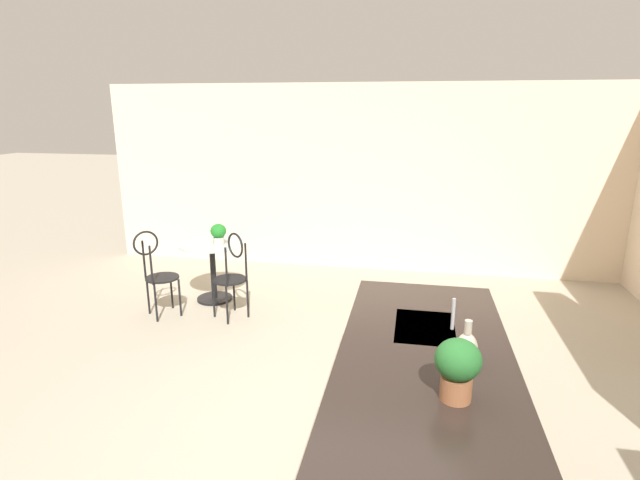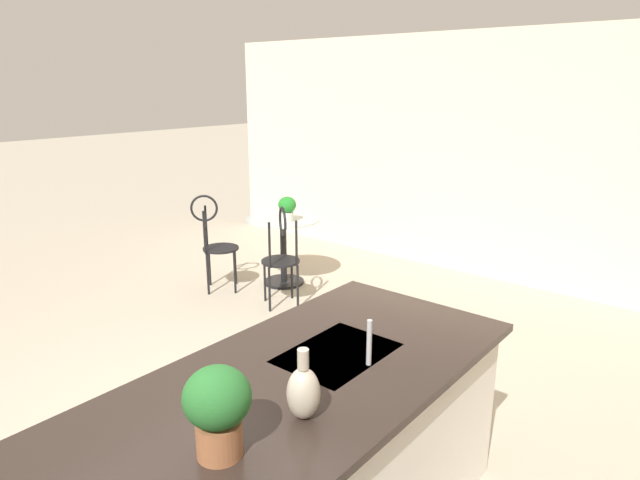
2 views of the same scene
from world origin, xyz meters
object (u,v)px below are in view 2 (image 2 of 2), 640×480
object	(u,v)px
chair_near_window	(215,238)
vase_on_counter	(303,392)
bistro_table	(283,245)
potted_plant_counter_near	(218,406)
chair_by_island	(281,252)
potted_plant_on_table	(287,207)

from	to	relation	value
chair_near_window	vase_on_counter	bearing A→B (deg)	54.95
bistro_table	chair_near_window	xyz separation A→B (m)	(0.60, -0.43, 0.13)
chair_near_window	potted_plant_counter_near	world-z (taller)	potted_plant_counter_near
chair_near_window	chair_by_island	world-z (taller)	same
potted_plant_counter_near	potted_plant_on_table	bearing A→B (deg)	-140.67
chair_by_island	potted_plant_counter_near	xyz separation A→B (m)	(2.68, 2.24, 0.54)
bistro_table	chair_near_window	distance (m)	0.75
bistro_table	potted_plant_on_table	world-z (taller)	potted_plant_on_table
bistro_table	potted_plant_on_table	xyz separation A→B (m)	(0.06, 0.12, 0.45)
bistro_table	vase_on_counter	bearing A→B (deg)	44.24
potted_plant_on_table	vase_on_counter	bearing A→B (deg)	43.57
bistro_table	vase_on_counter	world-z (taller)	vase_on_counter
potted_plant_on_table	potted_plant_counter_near	xyz separation A→B (m)	(3.12, 2.56, 0.22)
bistro_table	vase_on_counter	distance (m)	4.00
chair_near_window	vase_on_counter	distance (m)	3.92
chair_near_window	potted_plant_counter_near	size ratio (longest dim) A/B	3.15
chair_by_island	potted_plant_on_table	size ratio (longest dim) A/B	3.90
chair_near_window	potted_plant_on_table	size ratio (longest dim) A/B	3.90
chair_by_island	potted_plant_on_table	xyz separation A→B (m)	(-0.44, -0.32, 0.32)
chair_near_window	potted_plant_on_table	xyz separation A→B (m)	(-0.54, 0.55, 0.32)
chair_by_island	bistro_table	bearing A→B (deg)	-138.45
bistro_table	chair_by_island	distance (m)	0.69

